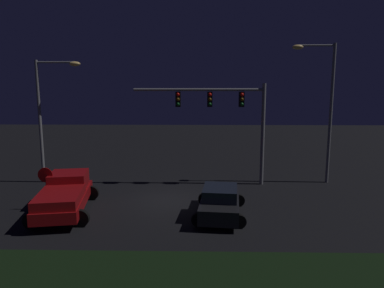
% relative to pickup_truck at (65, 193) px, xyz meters
% --- Properties ---
extents(ground_plane, '(80.00, 80.00, 0.00)m').
position_rel_pickup_truck_xyz_m(ground_plane, '(4.93, 2.06, -1.00)').
color(ground_plane, black).
extents(pickup_truck, '(3.50, 5.66, 1.80)m').
position_rel_pickup_truck_xyz_m(pickup_truck, '(0.00, 0.00, 0.00)').
color(pickup_truck, maroon).
rests_on(pickup_truck, ground_plane).
extents(car_sedan, '(2.78, 4.56, 1.51)m').
position_rel_pickup_truck_xyz_m(car_sedan, '(7.76, -0.40, -0.26)').
color(car_sedan, black).
rests_on(car_sedan, ground_plane).
extents(traffic_signal_gantry, '(8.32, 0.56, 6.50)m').
position_rel_pickup_truck_xyz_m(traffic_signal_gantry, '(8.34, 5.38, 3.90)').
color(traffic_signal_gantry, slate).
rests_on(traffic_signal_gantry, ground_plane).
extents(street_lamp_left, '(2.93, 0.44, 7.97)m').
position_rel_pickup_truck_xyz_m(street_lamp_left, '(-3.03, 5.65, 4.06)').
color(street_lamp_left, slate).
rests_on(street_lamp_left, ground_plane).
extents(street_lamp_right, '(2.76, 0.44, 9.00)m').
position_rel_pickup_truck_xyz_m(street_lamp_right, '(14.70, 5.94, 4.61)').
color(street_lamp_right, slate).
rests_on(street_lamp_right, ground_plane).
extents(stop_sign, '(0.76, 0.08, 2.23)m').
position_rel_pickup_truck_xyz_m(stop_sign, '(-1.08, 0.26, 0.56)').
color(stop_sign, slate).
rests_on(stop_sign, ground_plane).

